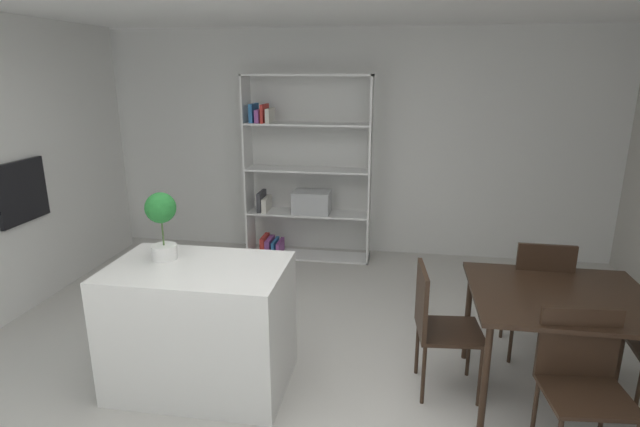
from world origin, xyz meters
name	(u,v)px	position (x,y,z in m)	size (l,w,h in m)	color
ground_plane	(274,399)	(0.00, 0.00, 0.00)	(9.23, 9.23, 0.00)	beige
back_partition	(335,144)	(0.00, 3.14, 1.35)	(6.71, 0.06, 2.69)	silver
built_in_oven	(22,191)	(-2.63, 1.07, 1.14)	(0.06, 0.60, 0.57)	black
kitchen_island	(201,326)	(-0.55, 0.11, 0.46)	(1.22, 0.79, 0.91)	silver
potted_plant_on_island	(161,219)	(-0.83, 0.21, 1.21)	(0.21, 0.21, 0.48)	white
open_bookshelf	(302,181)	(-0.35, 2.79, 0.95)	(1.48, 0.35, 2.17)	white
dining_table	(560,304)	(1.88, 0.32, 0.72)	(1.15, 0.99, 0.79)	black
dining_chair_island_side	(436,320)	(1.09, 0.31, 0.54)	(0.47, 0.45, 0.92)	black
dining_chair_far	(538,291)	(1.88, 0.83, 0.58)	(0.42, 0.45, 0.99)	black
dining_chair_near	(582,373)	(1.87, -0.21, 0.54)	(0.49, 0.45, 0.90)	black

